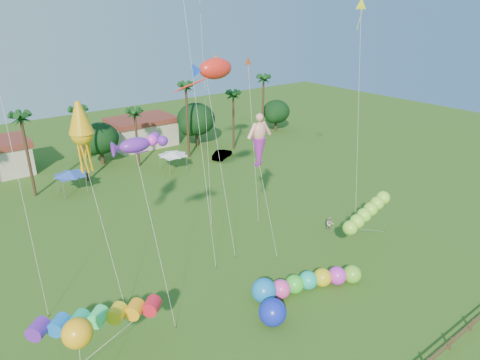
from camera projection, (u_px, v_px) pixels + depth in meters
ground at (325, 338)px, 30.59m from camera, size 160.00×160.00×0.00m
tree_line at (119, 135)px, 63.25m from camera, size 69.46×8.91×11.00m
buildings_row at (63, 148)px, 64.75m from camera, size 35.00×7.00×4.00m
tent_row at (72, 174)px, 52.80m from camera, size 31.00×4.00×0.60m
car_b at (222, 154)px, 66.36m from camera, size 4.36×3.23×1.37m
spectator_b at (330, 224)px, 44.75m from camera, size 1.02×1.03×1.67m
caterpillar_inflatable at (303, 283)px, 35.29m from camera, size 9.71×4.72×2.02m
blue_ball at (273, 312)px, 31.59m from camera, size 2.10×2.10×2.10m
rainbow_tube at (124, 318)px, 28.18m from camera, size 8.76×5.38×3.52m
green_worm at (350, 228)px, 39.02m from camera, size 10.96×3.98×4.06m
orange_ball_kite at (77, 333)px, 22.94m from camera, size 2.14×2.14×6.60m
merman_kite at (259, 145)px, 39.62m from camera, size 2.27×4.69×12.60m
fish_kite at (216, 69)px, 38.21m from camera, size 5.24×6.15×17.88m
squid_kite at (82, 135)px, 31.25m from camera, size 1.90×5.41×15.88m
lobster_kite at (135, 145)px, 29.58m from camera, size 3.91×5.26×13.87m
delta_kite_red at (248, 65)px, 43.85m from camera, size 1.89×3.95×17.28m
delta_kite_yellow at (361, 9)px, 39.04m from camera, size 2.11×3.56×22.74m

